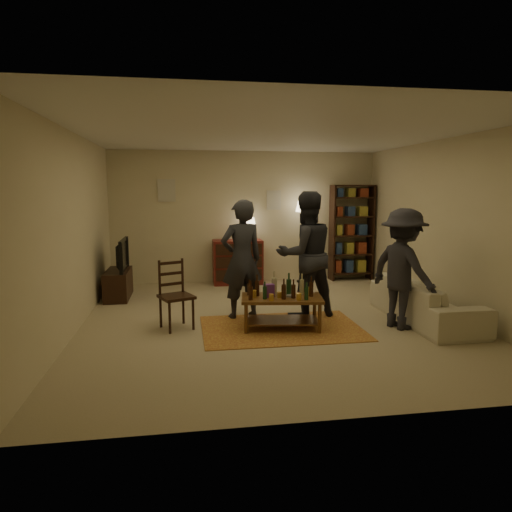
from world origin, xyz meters
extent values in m
plane|color=#C6B793|center=(0.00, 0.00, 0.00)|extent=(6.00, 6.00, 0.00)
plane|color=beige|center=(0.00, 3.00, 1.35)|extent=(5.50, 0.00, 5.50)
plane|color=beige|center=(-2.75, 0.00, 1.35)|extent=(0.00, 6.00, 6.00)
plane|color=beige|center=(2.75, 0.00, 1.35)|extent=(0.00, 6.00, 6.00)
plane|color=beige|center=(0.00, -3.00, 1.35)|extent=(5.50, 0.00, 5.50)
plane|color=white|center=(0.00, 0.00, 2.70)|extent=(6.00, 6.00, 0.00)
cube|color=beige|center=(-1.60, 2.98, 1.90)|extent=(0.35, 0.03, 0.45)
cube|color=beige|center=(0.60, 2.98, 1.70)|extent=(0.30, 0.03, 0.40)
cube|color=#9D3D22|center=(0.04, -0.44, 0.01)|extent=(2.20, 1.50, 0.01)
cube|color=brown|center=(0.04, -0.44, 0.43)|extent=(1.18, 0.75, 0.04)
cube|color=brown|center=(0.04, -0.44, 0.12)|extent=(1.07, 0.64, 0.02)
cylinder|color=brown|center=(-0.48, -0.60, 0.21)|extent=(0.05, 0.05, 0.41)
cylinder|color=brown|center=(0.49, -0.74, 0.21)|extent=(0.05, 0.05, 0.41)
cylinder|color=brown|center=(-0.41, -0.13, 0.21)|extent=(0.05, 0.05, 0.41)
cylinder|color=brown|center=(0.56, -0.27, 0.21)|extent=(0.05, 0.05, 0.41)
cylinder|color=#C0872C|center=(-0.34, -0.40, 0.50)|extent=(0.07, 0.07, 0.10)
cylinder|color=#C0872C|center=(-0.14, -0.62, 0.50)|extent=(0.07, 0.07, 0.09)
cylinder|color=#C0872C|center=(0.11, -0.23, 0.51)|extent=(0.07, 0.07, 0.11)
cylinder|color=#C0872C|center=(0.23, -0.64, 0.50)|extent=(0.07, 0.07, 0.09)
cylinder|color=#C0872C|center=(0.45, -0.34, 0.50)|extent=(0.07, 0.07, 0.10)
cylinder|color=#C0872C|center=(0.00, -0.47, 0.49)|extent=(0.06, 0.06, 0.08)
cube|color=#70389A|center=(-0.14, -0.39, 0.54)|extent=(0.15, 0.11, 0.18)
cylinder|color=gray|center=(0.16, -0.47, 0.46)|extent=(0.12, 0.12, 0.03)
cube|color=black|center=(-1.40, -0.20, 0.45)|extent=(0.55, 0.55, 0.04)
cylinder|color=black|center=(-1.49, -0.42, 0.22)|extent=(0.04, 0.04, 0.44)
cylinder|color=black|center=(-1.17, -0.29, 0.22)|extent=(0.04, 0.04, 0.44)
cylinder|color=black|center=(-1.62, -0.11, 0.22)|extent=(0.04, 0.04, 0.44)
cylinder|color=black|center=(-1.31, 0.02, 0.22)|extent=(0.04, 0.04, 0.44)
cube|color=black|center=(-1.47, -0.04, 0.72)|extent=(0.33, 0.16, 0.50)
cube|color=black|center=(-2.45, 1.80, 0.25)|extent=(0.40, 1.00, 0.50)
imported|color=black|center=(-2.43, 1.80, 0.78)|extent=(0.13, 0.97, 0.56)
cube|color=maroon|center=(-0.20, 2.72, 0.45)|extent=(1.00, 0.48, 0.90)
cube|color=black|center=(-0.20, 2.47, 0.22)|extent=(0.92, 0.02, 0.22)
cube|color=black|center=(-0.20, 2.47, 0.48)|extent=(0.92, 0.02, 0.22)
cube|color=black|center=(-0.20, 2.47, 0.74)|extent=(0.92, 0.02, 0.22)
cylinder|color=black|center=(0.05, 2.72, 0.92)|extent=(0.12, 0.12, 0.04)
cylinder|color=black|center=(0.05, 2.72, 1.05)|extent=(0.02, 0.02, 0.22)
cone|color=#FFE5B2|center=(0.05, 2.72, 1.26)|extent=(0.26, 0.26, 0.20)
cube|color=black|center=(1.82, 2.78, 1.00)|extent=(0.04, 0.34, 2.00)
cube|color=black|center=(2.68, 2.78, 1.00)|extent=(0.04, 0.34, 2.00)
cube|color=black|center=(2.25, 2.78, 0.15)|extent=(0.90, 0.34, 0.03)
cube|color=black|center=(2.25, 2.78, 0.55)|extent=(0.90, 0.34, 0.03)
cube|color=black|center=(2.25, 2.78, 0.95)|extent=(0.90, 0.34, 0.03)
cube|color=black|center=(2.25, 2.78, 1.35)|extent=(0.90, 0.34, 0.03)
cube|color=black|center=(2.25, 2.78, 1.75)|extent=(0.90, 0.34, 0.03)
cube|color=black|center=(2.25, 2.78, 2.00)|extent=(0.90, 0.34, 0.03)
cube|color=maroon|center=(1.95, 2.78, 0.29)|extent=(0.12, 0.22, 0.26)
cube|color=navy|center=(2.20, 2.78, 0.29)|extent=(0.15, 0.22, 0.26)
cube|color=#A69A37|center=(2.47, 2.78, 0.29)|extent=(0.18, 0.22, 0.26)
cube|color=navy|center=(1.95, 2.78, 0.69)|extent=(0.12, 0.22, 0.24)
cube|color=#A69A37|center=(2.20, 2.78, 0.69)|extent=(0.15, 0.22, 0.24)
cube|color=maroon|center=(2.47, 2.78, 0.69)|extent=(0.18, 0.22, 0.24)
cube|color=#A69A37|center=(1.95, 2.78, 1.07)|extent=(0.12, 0.22, 0.22)
cube|color=maroon|center=(2.20, 2.78, 1.07)|extent=(0.15, 0.22, 0.22)
cube|color=navy|center=(2.47, 2.78, 1.07)|extent=(0.18, 0.22, 0.22)
cube|color=maroon|center=(1.95, 2.78, 1.47)|extent=(0.12, 0.22, 0.20)
cube|color=navy|center=(2.20, 2.78, 1.47)|extent=(0.15, 0.22, 0.20)
cube|color=#A69A37|center=(2.47, 2.78, 1.47)|extent=(0.18, 0.22, 0.20)
cube|color=navy|center=(1.95, 2.78, 1.85)|extent=(0.12, 0.22, 0.18)
cube|color=#A69A37|center=(2.20, 2.78, 1.85)|extent=(0.15, 0.22, 0.18)
cube|color=maroon|center=(2.47, 2.78, 1.85)|extent=(0.18, 0.22, 0.18)
cylinder|color=black|center=(1.17, 2.65, 0.01)|extent=(0.28, 0.28, 0.03)
cylinder|color=black|center=(1.17, 2.65, 0.78)|extent=(0.03, 0.03, 1.56)
cone|color=#FFE5B2|center=(1.17, 2.65, 1.61)|extent=(0.36, 0.36, 0.28)
imported|color=beige|center=(2.20, -0.40, 0.30)|extent=(0.81, 2.08, 0.61)
imported|color=#282931|center=(-0.43, 0.21, 0.89)|extent=(0.73, 0.57, 1.78)
imported|color=#282830|center=(0.53, 0.15, 0.95)|extent=(1.04, 0.88, 1.89)
imported|color=#28272F|center=(1.70, -0.65, 0.83)|extent=(0.95, 1.22, 1.67)
camera|label=1|loc=(-1.28, -6.44, 1.92)|focal=32.00mm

